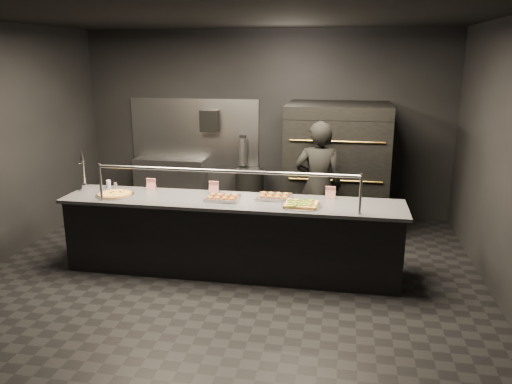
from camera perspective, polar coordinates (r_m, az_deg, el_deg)
room at (r=5.88m, az=-3.08°, el=4.64°), size 6.04×6.00×3.00m
service_counter at (r=6.10m, az=-2.83°, el=-5.02°), size 4.10×0.78×1.37m
pizza_oven at (r=7.64m, az=9.17°, el=2.90°), size 1.50×1.23×1.91m
prep_shelf at (r=8.68m, az=-9.72°, el=0.84°), size 1.20×0.35×0.90m
towel_dispenser at (r=8.33m, az=-5.31°, el=8.10°), size 0.30×0.20×0.35m
fire_extinguisher at (r=8.28m, az=-1.52°, el=4.69°), size 0.14×0.14×0.51m
beer_tap at (r=6.73m, az=-19.07°, el=1.46°), size 0.13×0.19×0.52m
round_pizza at (r=6.38m, az=-15.81°, el=-0.25°), size 0.47×0.47×0.03m
slider_tray_a at (r=5.96m, az=-3.87°, el=-0.68°), size 0.42×0.32×0.06m
slider_tray_b at (r=6.01m, az=2.08°, el=-0.52°), size 0.44×0.35×0.06m
square_pizza at (r=5.73m, az=5.19°, el=-1.42°), size 0.47×0.47×0.05m
condiment_jar at (r=6.76m, az=-16.27°, el=0.86°), size 0.15×0.06×0.10m
tent_cards at (r=6.22m, az=-3.01°, el=0.50°), size 2.40×0.04×0.15m
trash_bin at (r=8.23m, az=-0.72°, el=-0.12°), size 0.47×0.47×0.79m
worker at (r=6.80m, az=7.11°, el=0.70°), size 0.66×0.44×1.76m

